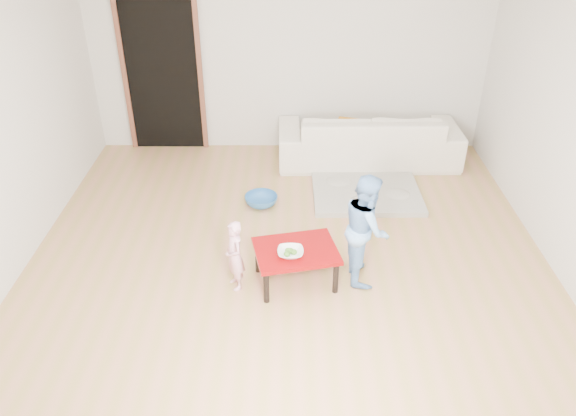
{
  "coord_description": "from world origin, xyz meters",
  "views": [
    {
      "loc": [
        0.02,
        -4.46,
        3.26
      ],
      "look_at": [
        0.0,
        -0.2,
        0.65
      ],
      "focal_mm": 35.0,
      "sensor_mm": 36.0,
      "label": 1
    }
  ],
  "objects_px": {
    "child_blue": "(366,228)",
    "sofa": "(368,137)",
    "red_table": "(296,265)",
    "basin": "(261,200)",
    "child_pink": "(235,256)",
    "bowl": "(290,253)"
  },
  "relations": [
    {
      "from": "child_blue",
      "to": "sofa",
      "type": "bearing_deg",
      "value": -8.43
    },
    {
      "from": "child_blue",
      "to": "red_table",
      "type": "bearing_deg",
      "value": 98.28
    },
    {
      "from": "sofa",
      "to": "basin",
      "type": "relative_size",
      "value": 6.14
    },
    {
      "from": "sofa",
      "to": "basin",
      "type": "xyz_separation_m",
      "value": [
        -1.31,
        -1.12,
        -0.27
      ]
    },
    {
      "from": "sofa",
      "to": "child_pink",
      "type": "relative_size",
      "value": 3.35
    },
    {
      "from": "bowl",
      "to": "basin",
      "type": "bearing_deg",
      "value": 102.76
    },
    {
      "from": "red_table",
      "to": "child_pink",
      "type": "relative_size",
      "value": 1.07
    },
    {
      "from": "sofa",
      "to": "child_blue",
      "type": "relative_size",
      "value": 2.17
    },
    {
      "from": "bowl",
      "to": "sofa",
      "type": "bearing_deg",
      "value": 69.03
    },
    {
      "from": "sofa",
      "to": "child_blue",
      "type": "distance_m",
      "value": 2.4
    },
    {
      "from": "red_table",
      "to": "bowl",
      "type": "height_order",
      "value": "bowl"
    },
    {
      "from": "child_pink",
      "to": "child_blue",
      "type": "xyz_separation_m",
      "value": [
        1.16,
        0.17,
        0.18
      ]
    },
    {
      "from": "child_pink",
      "to": "sofa",
      "type": "bearing_deg",
      "value": 125.27
    },
    {
      "from": "sofa",
      "to": "bowl",
      "type": "xyz_separation_m",
      "value": [
        -0.98,
        -2.57,
        0.06
      ]
    },
    {
      "from": "child_pink",
      "to": "basin",
      "type": "bearing_deg",
      "value": 148.83
    },
    {
      "from": "sofa",
      "to": "red_table",
      "type": "bearing_deg",
      "value": 68.29
    },
    {
      "from": "bowl",
      "to": "basin",
      "type": "distance_m",
      "value": 1.52
    },
    {
      "from": "sofa",
      "to": "red_table",
      "type": "xyz_separation_m",
      "value": [
        -0.93,
        -2.47,
        -0.15
      ]
    },
    {
      "from": "basin",
      "to": "child_blue",
      "type": "bearing_deg",
      "value": -51.42
    },
    {
      "from": "child_pink",
      "to": "child_blue",
      "type": "distance_m",
      "value": 1.19
    },
    {
      "from": "sofa",
      "to": "child_blue",
      "type": "height_order",
      "value": "child_blue"
    },
    {
      "from": "sofa",
      "to": "red_table",
      "type": "relative_size",
      "value": 3.13
    }
  ]
}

